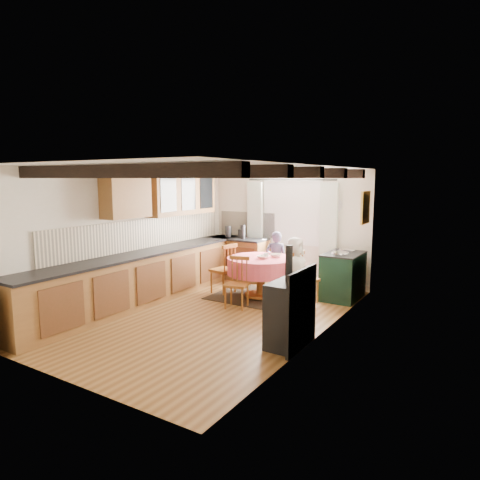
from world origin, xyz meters
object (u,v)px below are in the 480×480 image
Objects in this scene: dining_table at (261,278)px; cast_iron_stove at (288,296)px; child_far at (276,261)px; chair_near at (237,283)px; cup at (266,256)px; child_right at (295,270)px; aga_range at (343,275)px; chair_right at (306,278)px; chair_left at (223,268)px.

dining_table is 0.92× the size of cast_iron_stove.
child_far reaches higher than dining_table.
chair_near is 8.44× the size of cup.
child_right is at bearing 5.46° from cup.
aga_range is 0.70× the size of cast_iron_stove.
aga_range is (0.46, 0.67, -0.03)m from chair_right.
chair_right is at bearing 7.06° from cup.
chair_right is at bearing 4.71° from dining_table.
child_far reaches higher than cup.
chair_right is at bearing -81.12° from child_right.
chair_left is 0.96m from cup.
dining_table is at bearing 90.06° from child_right.
cast_iron_stove reaches higher than chair_right.
chair_near is 1.10m from child_right.
chair_left is at bearing 102.84° from chair_right.
child_right is at bearing 2.69° from dining_table.
cast_iron_stove is (1.45, -1.87, 0.30)m from dining_table.
dining_table is 0.80m from chair_left.
cast_iron_stove reaches higher than chair_left.
cup is at bearing 66.47° from chair_near.
dining_table is 1.06× the size of child_right.
cast_iron_stove reaches higher than child_far.
aga_range is (1.37, 1.54, -0.00)m from chair_near.
chair_near is 0.91× the size of chair_left.
aga_range reaches higher than dining_table.
dining_table is 2.38m from cast_iron_stove.
child_right is (1.46, 0.12, 0.11)m from chair_left.
chair_right is at bearing 106.46° from cast_iron_stove.
aga_range is at bearing 32.13° from cup.
chair_left reaches higher than cup.
cup is at bearing 103.23° from chair_left.
chair_right is 0.78× the size of child_right.
cast_iron_stove is 2.28m from cup.
chair_left is at bearing -158.50° from aga_range.
chair_left is 0.72× the size of cast_iron_stove.
chair_near is 0.87m from cup.
chair_near is 0.93× the size of aga_range.
aga_range is (2.13, 0.84, -0.05)m from chair_left.
chair_right is 0.24m from child_right.
child_right is 0.60m from cup.
child_far is 0.94m from child_right.
chair_right is 0.68× the size of cast_iron_stove.
cast_iron_stove reaches higher than dining_table.
child_far is 1.00× the size of child_right.
chair_near is 1.47m from child_far.
chair_left is 0.82× the size of child_right.
chair_left is (-0.75, 0.70, 0.05)m from chair_near.
child_far reaches higher than chair_right.
cup is (-1.33, 1.84, 0.13)m from cast_iron_stove.
child_right is (-0.20, -0.04, 0.13)m from chair_right.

